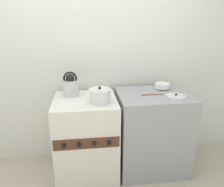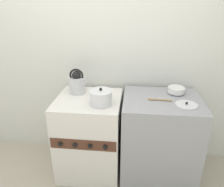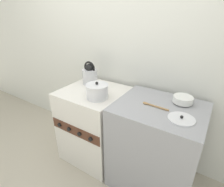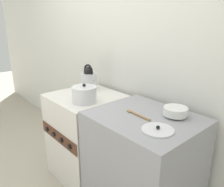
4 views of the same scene
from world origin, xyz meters
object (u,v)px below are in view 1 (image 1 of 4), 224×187
object	(u,v)px
stove	(87,137)
kettle	(71,86)
loose_pot_lid	(176,96)
cooking_pot	(100,96)
enamel_bowl	(162,86)

from	to	relation	value
stove	kettle	distance (m)	0.58
stove	loose_pot_lid	world-z (taller)	loose_pot_lid
stove	kettle	size ratio (longest dim) A/B	3.27
stove	cooking_pot	size ratio (longest dim) A/B	4.01
stove	cooking_pot	world-z (taller)	cooking_pot
kettle	loose_pot_lid	world-z (taller)	kettle
kettle	loose_pot_lid	size ratio (longest dim) A/B	1.32
cooking_pot	loose_pot_lid	distance (m)	0.79
enamel_bowl	stove	bearing A→B (deg)	-169.88
kettle	loose_pot_lid	xyz separation A→B (m)	(1.08, -0.25, -0.07)
kettle	cooking_pot	xyz separation A→B (m)	(0.29, -0.25, -0.04)
kettle	cooking_pot	distance (m)	0.39
stove	loose_pot_lid	bearing A→B (deg)	-6.57
cooking_pot	loose_pot_lid	world-z (taller)	cooking_pot
kettle	loose_pot_lid	bearing A→B (deg)	-12.92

